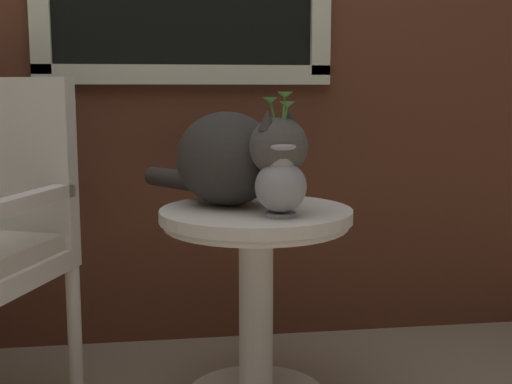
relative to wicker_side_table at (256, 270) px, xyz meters
The scene contains 3 objects.
wicker_side_table is the anchor object (origin of this frame).
cat 0.34m from the wicker_side_table, 138.47° to the left, with size 0.46×0.56×0.29m.
pewter_vase_with_ivy 0.32m from the wicker_side_table, 69.14° to the right, with size 0.14×0.14×0.34m.
Camera 1 is at (-0.04, -1.72, 0.95)m, focal length 47.63 mm.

